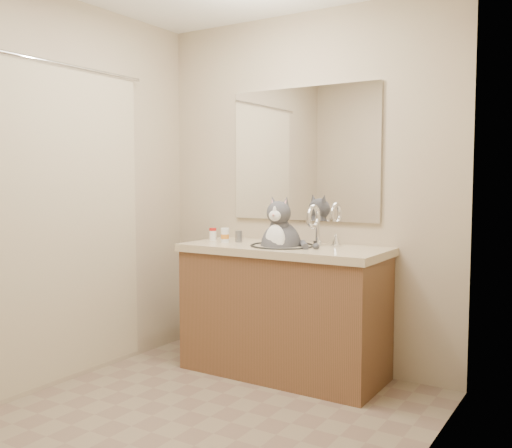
{
  "coord_description": "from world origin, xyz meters",
  "views": [
    {
      "loc": [
        1.79,
        -2.24,
        1.28
      ],
      "look_at": [
        -0.02,
        0.65,
        1.01
      ],
      "focal_mm": 40.0,
      "sensor_mm": 36.0,
      "label": 1
    }
  ],
  "objects": [
    {
      "name": "pill_bottle_orange",
      "position": [
        -0.45,
        0.94,
        0.9
      ],
      "size": [
        0.07,
        0.07,
        0.1
      ],
      "rotation": [
        0.0,
        0.0,
        0.25
      ],
      "color": "white",
      "rests_on": "vanity"
    },
    {
      "name": "cat",
      "position": [
        -0.02,
        0.95,
        0.86
      ],
      "size": [
        0.4,
        0.32,
        0.53
      ],
      "rotation": [
        0.0,
        0.0,
        0.12
      ],
      "color": "#434348",
      "rests_on": "vanity"
    },
    {
      "name": "room",
      "position": [
        0.0,
        0.0,
        1.2
      ],
      "size": [
        2.22,
        2.52,
        2.42
      ],
      "color": "#84735B",
      "rests_on": "ground"
    },
    {
      "name": "pill_bottle_redcap",
      "position": [
        -0.59,
        0.99,
        0.89
      ],
      "size": [
        0.05,
        0.05,
        0.09
      ],
      "rotation": [
        0.0,
        0.0,
        0.08
      ],
      "color": "white",
      "rests_on": "vanity"
    },
    {
      "name": "vanity",
      "position": [
        0.0,
        0.96,
        0.44
      ],
      "size": [
        1.34,
        0.59,
        1.12
      ],
      "color": "brown",
      "rests_on": "ground"
    },
    {
      "name": "shower_curtain",
      "position": [
        -1.05,
        0.1,
        1.03
      ],
      "size": [
        0.02,
        1.3,
        1.93
      ],
      "color": "beige",
      "rests_on": "ground"
    },
    {
      "name": "mirror",
      "position": [
        0.0,
        1.24,
        1.45
      ],
      "size": [
        1.1,
        0.02,
        0.9
      ],
      "primitive_type": "cube",
      "color": "white",
      "rests_on": "room"
    },
    {
      "name": "grey_canister",
      "position": [
        -0.37,
        0.99,
        0.89
      ],
      "size": [
        0.06,
        0.06,
        0.08
      ],
      "rotation": [
        0.0,
        0.0,
        -0.34
      ],
      "color": "slate",
      "rests_on": "vanity"
    }
  ]
}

